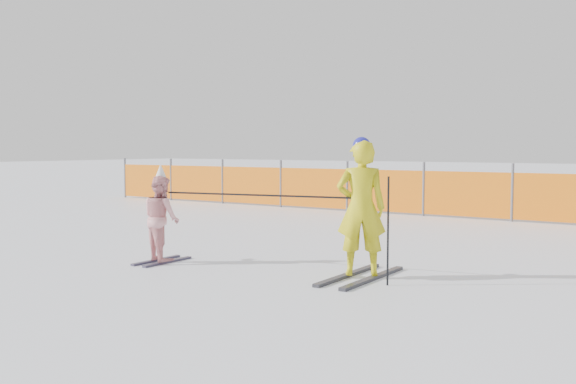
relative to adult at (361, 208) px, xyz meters
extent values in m
plane|color=white|center=(-1.14, -0.38, -0.85)|extent=(120.00, 120.00, 0.00)
cube|color=black|center=(-0.17, 0.00, -0.83)|extent=(0.09, 1.56, 0.04)
cube|color=black|center=(0.17, 0.00, -0.83)|extent=(0.09, 1.56, 0.04)
imported|color=yellow|center=(0.00, 0.00, 0.00)|extent=(0.71, 0.64, 1.63)
sphere|color=#1C1B98|center=(0.00, 0.00, 0.76)|extent=(0.21, 0.21, 0.21)
cube|color=black|center=(-2.90, -0.57, -0.84)|extent=(0.09, 0.89, 0.03)
cube|color=black|center=(-2.68, -0.57, -0.84)|extent=(0.09, 0.89, 0.03)
imported|color=pink|center=(-2.79, -0.57, -0.23)|extent=(0.69, 0.62, 1.18)
cone|color=white|center=(-2.79, -0.57, 0.39)|extent=(0.19, 0.19, 0.24)
cylinder|color=black|center=(0.45, -0.20, -0.22)|extent=(0.02, 0.02, 1.26)
cylinder|color=black|center=(-1.39, -0.29, 0.12)|extent=(2.55, 0.54, 0.02)
cylinder|color=#595960|center=(-12.05, 7.11, -0.23)|extent=(0.06, 0.06, 1.25)
cylinder|color=#595960|center=(-10.05, 7.11, -0.23)|extent=(0.06, 0.06, 1.25)
cylinder|color=#595960|center=(-8.05, 7.11, -0.23)|extent=(0.06, 0.06, 1.25)
cylinder|color=#595960|center=(-6.05, 7.11, -0.23)|extent=(0.06, 0.06, 1.25)
cylinder|color=#595960|center=(-4.05, 7.11, -0.23)|extent=(0.06, 0.06, 1.25)
cylinder|color=#595960|center=(-2.05, 7.11, -0.23)|extent=(0.06, 0.06, 1.25)
cylinder|color=#595960|center=(-0.05, 7.11, -0.23)|extent=(0.06, 0.06, 1.25)
cube|color=orange|center=(-3.60, 7.11, -0.30)|extent=(16.90, 0.03, 1.00)
camera|label=1|loc=(3.55, -6.91, 0.74)|focal=40.00mm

